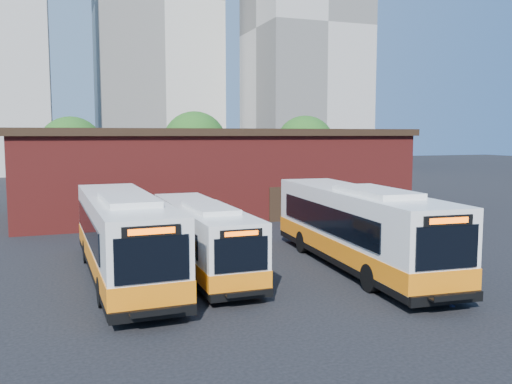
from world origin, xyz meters
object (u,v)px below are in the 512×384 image
object	(u,v)px
bus_mideast	(357,230)
transit_worker	(451,280)
bus_midwest	(202,239)
bus_west	(123,239)

from	to	relation	value
bus_mideast	transit_worker	world-z (taller)	bus_mideast
bus_midwest	bus_west	bearing A→B (deg)	-177.75
bus_west	bus_midwest	distance (m)	3.42
bus_midwest	bus_mideast	bearing A→B (deg)	-15.38
bus_west	transit_worker	bearing A→B (deg)	-37.94
bus_mideast	transit_worker	xyz separation A→B (m)	(0.24, -5.96, -0.79)
transit_worker	bus_midwest	bearing A→B (deg)	54.29
bus_mideast	transit_worker	bearing A→B (deg)	-83.73
bus_mideast	transit_worker	distance (m)	6.02
bus_mideast	transit_worker	size ratio (longest dim) A/B	7.64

